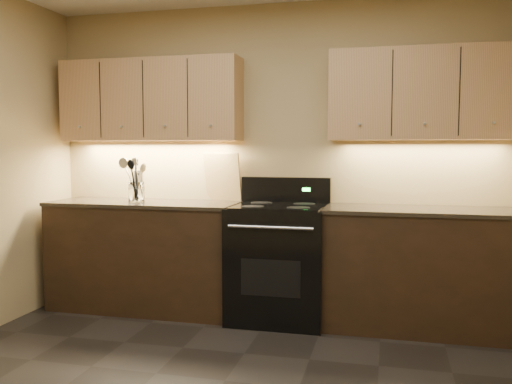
# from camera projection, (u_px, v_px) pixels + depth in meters

# --- Properties ---
(wall_back) EXTENTS (4.00, 0.04, 2.60)m
(wall_back) POSITION_uv_depth(u_px,v_px,m) (278.00, 158.00, 4.63)
(wall_back) COLOR tan
(wall_back) RESTS_ON ground
(counter_left) EXTENTS (1.62, 0.62, 0.93)m
(counter_left) POSITION_uv_depth(u_px,v_px,m) (146.00, 255.00, 4.67)
(counter_left) COLOR black
(counter_left) RESTS_ON ground
(counter_right) EXTENTS (1.46, 0.62, 0.93)m
(counter_right) POSITION_uv_depth(u_px,v_px,m) (421.00, 269.00, 4.13)
(counter_right) COLOR black
(counter_right) RESTS_ON ground
(stove) EXTENTS (0.76, 0.68, 1.14)m
(stove) POSITION_uv_depth(u_px,v_px,m) (279.00, 261.00, 4.37)
(stove) COLOR black
(stove) RESTS_ON ground
(upper_cab_left) EXTENTS (1.60, 0.30, 0.70)m
(upper_cab_left) POSITION_uv_depth(u_px,v_px,m) (151.00, 100.00, 4.71)
(upper_cab_left) COLOR tan
(upper_cab_left) RESTS_ON wall_back
(upper_cab_right) EXTENTS (1.44, 0.30, 0.70)m
(upper_cab_right) POSITION_uv_depth(u_px,v_px,m) (424.00, 94.00, 4.17)
(upper_cab_right) COLOR tan
(upper_cab_right) RESTS_ON wall_back
(outlet_plate) EXTENTS (0.08, 0.01, 0.12)m
(outlet_plate) POSITION_uv_depth(u_px,v_px,m) (138.00, 177.00, 4.95)
(outlet_plate) COLOR #B2B5BA
(outlet_plate) RESTS_ON wall_back
(utensil_crock) EXTENTS (0.17, 0.17, 0.17)m
(utensil_crock) POSITION_uv_depth(u_px,v_px,m) (136.00, 193.00, 4.59)
(utensil_crock) COLOR white
(utensil_crock) RESTS_ON counter_left
(cutting_board) EXTENTS (0.34, 0.14, 0.42)m
(cutting_board) POSITION_uv_depth(u_px,v_px,m) (223.00, 177.00, 4.72)
(cutting_board) COLOR tan
(cutting_board) RESTS_ON counter_left
(wooden_spoon) EXTENTS (0.13, 0.12, 0.33)m
(wooden_spoon) POSITION_uv_depth(u_px,v_px,m) (133.00, 181.00, 4.59)
(wooden_spoon) COLOR tan
(wooden_spoon) RESTS_ON utensil_crock
(black_spoon) EXTENTS (0.06, 0.17, 0.35)m
(black_spoon) POSITION_uv_depth(u_px,v_px,m) (137.00, 179.00, 4.59)
(black_spoon) COLOR black
(black_spoon) RESTS_ON utensil_crock
(black_turner) EXTENTS (0.13, 0.14, 0.37)m
(black_turner) POSITION_uv_depth(u_px,v_px,m) (137.00, 179.00, 4.57)
(black_turner) COLOR black
(black_turner) RESTS_ON utensil_crock
(steel_spatula) EXTENTS (0.16, 0.10, 0.38)m
(steel_spatula) POSITION_uv_depth(u_px,v_px,m) (141.00, 178.00, 4.59)
(steel_spatula) COLOR silver
(steel_spatula) RESTS_ON utensil_crock
(steel_skimmer) EXTENTS (0.25, 0.10, 0.38)m
(steel_skimmer) POSITION_uv_depth(u_px,v_px,m) (139.00, 178.00, 4.57)
(steel_skimmer) COLOR silver
(steel_skimmer) RESTS_ON utensil_crock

